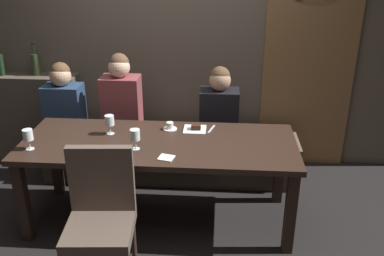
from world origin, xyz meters
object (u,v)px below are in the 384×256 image
Objects in this scene: diner_bearded at (121,99)px; wine_bottle_pale_label at (36,63)px; chair_near_side at (101,211)px; wine_glass_far_left at (110,121)px; wine_glass_far_right at (28,136)px; dining_table at (159,151)px; banquette_bench at (170,157)px; wine_glass_center_front at (135,136)px; fork_on_table at (211,129)px; diner_far_end at (219,107)px; wine_bottle_dark_red at (0,64)px; dessert_plate at (195,129)px; espresso_cup at (170,126)px; diner_redhead at (64,102)px.

diner_bearded is 1.04m from wine_bottle_pale_label.
wine_glass_far_left is at bearing 98.74° from chair_near_side.
dining_table is at bearing 12.30° from wine_glass_far_right.
banquette_bench is 7.67× the size of wine_bottle_pale_label.
wine_glass_center_front is at bearing -43.86° from wine_bottle_pale_label.
diner_bearded is 1.04m from wine_glass_far_right.
wine_glass_far_left reaches higher than fork_on_table.
diner_far_end reaches higher than wine_glass_center_front.
wine_glass_far_left is at bearing 30.82° from wine_glass_far_right.
wine_glass_far_left is (0.03, -0.57, 0.01)m from diner_bearded.
chair_near_side is at bearing -49.78° from wine_bottle_dark_red.
banquette_bench is at bearing 121.20° from dessert_plate.
wine_glass_center_front is (-0.63, -0.82, 0.06)m from diner_far_end.
wine_bottle_dark_red is 2.01m from espresso_cup.
fork_on_table is at bearing 54.45° from chair_near_side.
wine_bottle_pale_label is at bearing 154.35° from dessert_plate.
espresso_cup is at bearing 14.90° from wine_glass_far_left.
wine_bottle_dark_red is at bearing 130.22° from chair_near_side.
dessert_plate reaches higher than dining_table.
wine_bottle_dark_red is (-1.47, 1.74, 0.51)m from chair_near_side.
wine_bottle_dark_red reaches higher than chair_near_side.
wine_glass_far_left is at bearing 134.84° from wine_glass_center_front.
banquette_bench is at bearing 176.75° from diner_far_end.
wine_glass_far_right is at bearing 143.01° from chair_near_side.
dessert_plate is at bearing 10.28° from wine_glass_far_left.
wine_glass_far_left is 0.72m from dessert_plate.
wine_glass_far_left is 1.00× the size of wine_glass_far_right.
diner_redhead reaches higher than dining_table.
chair_near_side is 1.35× the size of diner_far_end.
dining_table is 6.75× the size of wine_bottle_pale_label.
diner_bearded reaches higher than diner_far_end.
dining_table is 0.85m from diner_bearded.
wine_glass_far_right is (-0.97, -0.21, 0.20)m from dining_table.
diner_far_end reaches higher than dessert_plate.
wine_bottle_dark_red reaches higher than dessert_plate.
dining_table is 0.82m from banquette_bench.
chair_near_side is at bearing -83.46° from diner_bearded.
wine_bottle_dark_red is 1.99× the size of wine_glass_far_left.
banquette_bench is (0.00, 0.70, -0.42)m from dining_table.
wine_bottle_pale_label is at bearing 109.13° from wine_glass_far_right.
espresso_cup is at bearing -28.81° from wine_bottle_pale_label.
diner_redhead is at bearing 93.12° from wine_glass_far_right.
diner_far_end is 2.23× the size of wine_bottle_pale_label.
wine_bottle_pale_label is 1.70m from espresso_cup.
dessert_plate is (2.04, -0.78, -0.32)m from wine_bottle_dark_red.
wine_bottle_dark_red is 0.36m from wine_bottle_pale_label.
wine_glass_center_front is at bearing -45.16° from wine_glass_far_left.
diner_redhead is 0.83m from wine_glass_far_left.
dining_table is 0.48m from wine_glass_far_left.
wine_glass_center_front reaches higher than dessert_plate.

